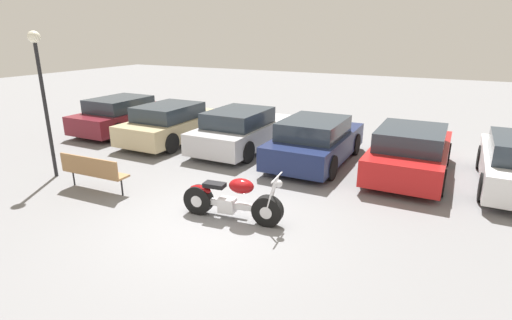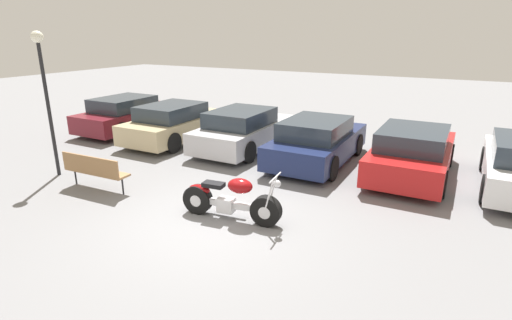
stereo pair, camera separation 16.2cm
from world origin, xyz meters
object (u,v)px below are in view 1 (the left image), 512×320
(parked_car_red, at_px, (410,152))
(parked_car_champagne, at_px, (173,123))
(motorcycle, at_px, (231,200))
(parked_car_navy, at_px, (315,141))
(parked_car_maroon, at_px, (124,115))
(parked_car_silver, at_px, (241,130))
(lamp_post, at_px, (41,78))
(park_bench, at_px, (93,170))

(parked_car_red, bearing_deg, parked_car_champagne, -179.01)
(motorcycle, bearing_deg, parked_car_navy, 86.46)
(parked_car_maroon, height_order, parked_car_silver, same)
(parked_car_silver, height_order, parked_car_navy, same)
(parked_car_maroon, bearing_deg, lamp_post, -66.04)
(motorcycle, relative_size, parked_car_silver, 0.53)
(parked_car_champagne, relative_size, parked_car_red, 1.00)
(parked_car_navy, bearing_deg, motorcycle, -93.54)
(parked_car_champagne, bearing_deg, lamp_post, -97.36)
(parked_car_maroon, bearing_deg, parked_car_champagne, -7.29)
(parked_car_maroon, height_order, park_bench, parked_car_maroon)
(parked_car_red, height_order, lamp_post, lamp_post)
(motorcycle, bearing_deg, lamp_post, 179.24)
(parked_car_silver, xyz_separation_m, lamp_post, (-3.14, -4.51, 1.95))
(motorcycle, height_order, park_bench, motorcycle)
(parked_car_maroon, distance_m, parked_car_champagne, 2.61)
(parked_car_maroon, xyz_separation_m, parked_car_champagne, (2.59, -0.33, 0.00))
(parked_car_silver, height_order, park_bench, parked_car_silver)
(parked_car_maroon, relative_size, parked_car_navy, 1.00)
(parked_car_navy, bearing_deg, parked_car_champagne, -179.76)
(parked_car_navy, height_order, park_bench, parked_car_navy)
(parked_car_champagne, bearing_deg, parked_car_navy, 0.24)
(lamp_post, bearing_deg, parked_car_navy, 36.77)
(lamp_post, bearing_deg, park_bench, -9.36)
(park_bench, bearing_deg, parked_car_silver, 74.17)
(park_bench, xyz_separation_m, lamp_post, (-1.78, 0.29, 2.04))
(parked_car_maroon, xyz_separation_m, parked_car_navy, (7.77, -0.31, 0.00))
(parked_car_silver, distance_m, parked_car_red, 5.18)
(parked_car_red, relative_size, park_bench, 2.29)
(motorcycle, xyz_separation_m, parked_car_champagne, (-4.91, 4.33, 0.21))
(parked_car_silver, bearing_deg, motorcycle, -63.14)
(parked_car_silver, xyz_separation_m, parked_car_red, (5.18, -0.12, 0.00))
(lamp_post, bearing_deg, motorcycle, -0.76)
(parked_car_silver, bearing_deg, parked_car_maroon, 179.10)
(motorcycle, relative_size, parked_car_champagne, 0.53)
(parked_car_navy, xyz_separation_m, lamp_post, (-5.73, -4.28, 1.95))
(lamp_post, bearing_deg, parked_car_silver, 55.16)
(motorcycle, relative_size, parked_car_navy, 0.53)
(parked_car_silver, height_order, parked_car_red, same)
(parked_car_maroon, xyz_separation_m, parked_car_silver, (5.18, -0.08, 0.00))
(parked_car_maroon, distance_m, park_bench, 6.20)
(parked_car_champagne, height_order, parked_car_silver, same)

